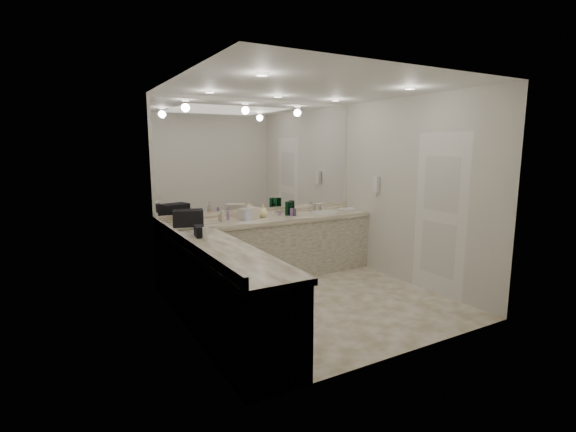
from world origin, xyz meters
TOP-DOWN VIEW (x-y plane):
  - floor at (0.00, 0.00)m, footprint 3.20×3.20m
  - ceiling at (0.00, 0.00)m, footprint 3.20×3.20m
  - wall_back at (0.00, 1.50)m, footprint 3.20×0.02m
  - wall_left at (-1.60, 0.00)m, footprint 0.02×3.00m
  - wall_right at (1.60, 0.00)m, footprint 0.02×3.00m
  - vanity_back_base at (0.00, 1.20)m, footprint 3.20×0.60m
  - vanity_back_top at (0.00, 1.19)m, footprint 3.20×0.64m
  - vanity_left_base at (-1.30, -0.30)m, footprint 0.60×2.40m
  - vanity_left_top at (-1.29, -0.30)m, footprint 0.64×2.42m
  - backsplash_back at (0.00, 1.48)m, footprint 3.20×0.04m
  - backsplash_left at (-1.58, 0.00)m, footprint 0.04×3.00m
  - mirror_back at (0.00, 1.49)m, footprint 3.12×0.01m
  - mirror_left at (-1.59, 0.00)m, footprint 0.01×2.92m
  - sink at (0.95, 1.20)m, footprint 0.44×0.44m
  - faucet at (0.95, 1.41)m, footprint 0.24×0.16m
  - wall_phone at (1.56, 0.70)m, footprint 0.06×0.10m
  - door at (1.59, -0.50)m, footprint 0.02×0.82m
  - black_toiletry_bag at (-1.23, 1.14)m, footprint 0.43×0.33m
  - black_bag_spill at (-1.30, 0.45)m, footprint 0.14×0.25m
  - cream_cosmetic_case at (-0.32, 1.25)m, footprint 0.33×0.27m
  - hand_towel at (1.37, 1.14)m, footprint 0.28×0.22m
  - lotion_left at (-1.30, 0.24)m, footprint 0.06×0.06m
  - soap_bottle_a at (-0.73, 1.23)m, footprint 0.09×0.09m
  - soap_bottle_b at (-0.40, 1.13)m, footprint 0.11×0.11m
  - soap_bottle_c at (-0.09, 1.25)m, footprint 0.16×0.16m
  - green_bottle_0 at (0.30, 1.23)m, footprint 0.06×0.06m
  - green_bottle_1 at (0.41, 1.26)m, footprint 0.07×0.07m
  - green_bottle_2 at (0.34, 1.23)m, footprint 0.07×0.07m
  - green_bottle_3 at (0.41, 1.30)m, footprint 0.07×0.07m
  - amenity_bottle_0 at (-0.75, 1.26)m, footprint 0.06×0.06m
  - amenity_bottle_1 at (-0.62, 1.29)m, footprint 0.04×0.04m
  - amenity_bottle_2 at (0.20, 1.28)m, footprint 0.04×0.04m
  - amenity_bottle_3 at (-0.07, 1.23)m, footprint 0.06×0.06m
  - amenity_bottle_4 at (0.35, 1.18)m, footprint 0.05×0.05m
  - amenity_bottle_5 at (0.10, 1.34)m, footprint 0.04×0.04m
  - amenity_bottle_6 at (0.37, 1.14)m, footprint 0.05×0.05m
  - amenity_bottle_7 at (-0.43, 1.22)m, footprint 0.06×0.06m

SIDE VIEW (x-z plane):
  - floor at x=0.00m, z-range 0.00..0.00m
  - vanity_back_base at x=0.00m, z-range 0.00..0.84m
  - vanity_left_base at x=-1.30m, z-range 0.00..0.84m
  - vanity_back_top at x=0.00m, z-range 0.84..0.90m
  - vanity_left_top at x=-1.29m, z-range 0.84..0.90m
  - sink at x=0.95m, z-range 0.88..0.91m
  - hand_towel at x=1.37m, z-range 0.90..0.94m
  - amenity_bottle_5 at x=0.10m, z-range 0.90..0.96m
  - amenity_bottle_2 at x=0.20m, z-range 0.90..0.97m
  - backsplash_back at x=0.00m, z-range 0.90..1.00m
  - backsplash_left at x=-1.58m, z-range 0.90..1.00m
  - amenity_bottle_0 at x=-0.75m, z-range 0.90..1.00m
  - amenity_bottle_6 at x=0.37m, z-range 0.90..1.01m
  - amenity_bottle_3 at x=-0.07m, z-range 0.90..1.01m
  - amenity_bottle_4 at x=0.35m, z-range 0.90..1.01m
  - black_bag_spill at x=-1.30m, z-range 0.90..1.03m
  - amenity_bottle_7 at x=-0.43m, z-range 0.90..1.03m
  - amenity_bottle_1 at x=-0.62m, z-range 0.90..1.03m
  - faucet at x=0.95m, z-range 0.90..1.04m
  - lotion_left at x=-1.30m, z-range 0.90..1.05m
  - cream_cosmetic_case at x=-0.32m, z-range 0.90..1.06m
  - soap_bottle_c at x=-0.09m, z-range 0.90..1.09m
  - soap_bottle_b at x=-0.40m, z-range 0.90..1.11m
  - soap_bottle_a at x=-0.73m, z-range 0.90..1.11m
  - green_bottle_1 at x=0.41m, z-range 0.90..1.11m
  - green_bottle_0 at x=0.30m, z-range 0.90..1.11m
  - green_bottle_2 at x=0.34m, z-range 0.90..1.11m
  - green_bottle_3 at x=0.41m, z-range 0.90..1.11m
  - black_toiletry_bag at x=-1.23m, z-range 0.90..1.12m
  - door at x=1.59m, z-range 0.00..2.10m
  - wall_back at x=0.00m, z-range 0.00..2.60m
  - wall_left at x=-1.60m, z-range 0.00..2.60m
  - wall_right at x=1.60m, z-range 0.00..2.60m
  - wall_phone at x=1.56m, z-range 1.23..1.47m
  - mirror_back at x=0.00m, z-range 1.00..2.55m
  - mirror_left at x=-1.59m, z-range 1.00..2.55m
  - ceiling at x=0.00m, z-range 2.60..2.60m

